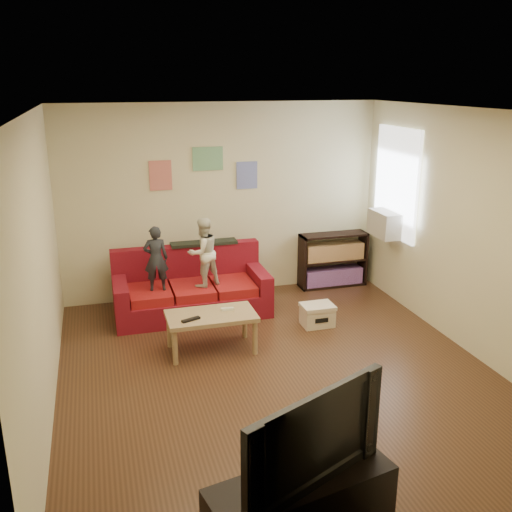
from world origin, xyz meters
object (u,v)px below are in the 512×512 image
object	(u,v)px
coffee_table	(211,319)
file_box	(317,315)
tv_stand	(301,508)
television	(303,434)
child_a	(156,259)
bookshelf	(333,263)
sofa	(191,291)
child_b	(203,252)

from	to	relation	value
coffee_table	file_box	xyz separation A→B (m)	(1.42, 0.32, -0.24)
tv_stand	television	xyz separation A→B (m)	(0.00, 0.00, 0.58)
file_box	tv_stand	size ratio (longest dim) A/B	0.32
coffee_table	television	xyz separation A→B (m)	(0.00, -2.92, 0.43)
child_a	tv_stand	distance (m)	4.02
bookshelf	sofa	bearing A→B (deg)	-168.87
sofa	bookshelf	size ratio (longest dim) A/B	1.98
sofa	television	world-z (taller)	television
sofa	coffee_table	size ratio (longest dim) A/B	1.99
file_box	child_a	bearing A→B (deg)	159.72
sofa	television	xyz separation A→B (m)	(0.04, -4.11, 0.52)
child_a	television	size ratio (longest dim) A/B	0.71
sofa	child_b	size ratio (longest dim) A/B	2.22
sofa	child_b	xyz separation A→B (m)	(0.15, -0.17, 0.57)
bookshelf	tv_stand	world-z (taller)	bookshelf
television	child_b	bearing A→B (deg)	63.56
file_box	tv_stand	bearing A→B (deg)	-113.67
child_b	television	world-z (taller)	child_b
child_b	file_box	xyz separation A→B (m)	(1.31, -0.70, -0.73)
bookshelf	television	world-z (taller)	television
coffee_table	television	bearing A→B (deg)	-89.92
bookshelf	child_a	bearing A→B (deg)	-167.24
file_box	child_b	bearing A→B (deg)	151.68
sofa	child_a	size ratio (longest dim) A/B	2.39
child_a	tv_stand	world-z (taller)	child_a
child_a	child_b	distance (m)	0.60
child_b	bookshelf	world-z (taller)	child_b
child_b	television	xyz separation A→B (m)	(-0.11, -3.94, -0.05)
child_b	bookshelf	xyz separation A→B (m)	(2.07, 0.61, -0.51)
child_a	file_box	world-z (taller)	child_a
child_b	sofa	bearing A→B (deg)	-71.99
child_a	child_b	xyz separation A→B (m)	(0.60, 0.00, 0.03)
child_a	file_box	bearing A→B (deg)	165.25
sofa	tv_stand	distance (m)	4.11
bookshelf	file_box	world-z (taller)	bookshelf
sofa	tv_stand	size ratio (longest dim) A/B	1.56
coffee_table	bookshelf	xyz separation A→B (m)	(2.19, 1.63, -0.03)
television	child_a	bearing A→B (deg)	72.24
bookshelf	file_box	size ratio (longest dim) A/B	2.49
coffee_table	tv_stand	distance (m)	2.93
sofa	television	distance (m)	4.15
sofa	child_a	xyz separation A→B (m)	(-0.45, -0.17, 0.54)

